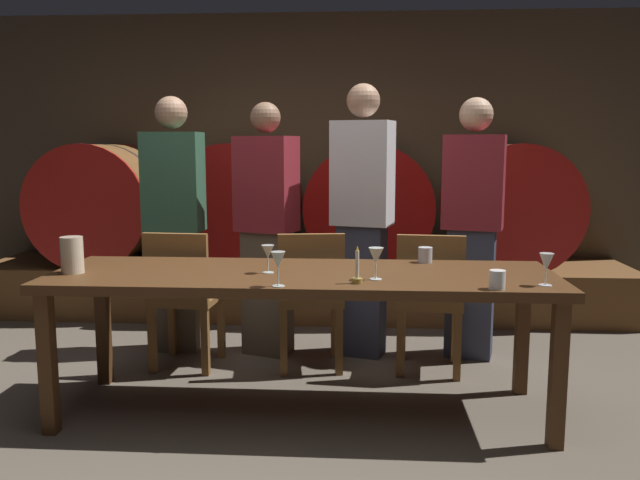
% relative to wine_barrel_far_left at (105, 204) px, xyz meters
% --- Properties ---
extents(ground_plane, '(7.71, 7.71, 0.00)m').
position_rel_wine_barrel_far_left_xyz_m(ground_plane, '(1.70, -2.27, -0.91)').
color(ground_plane, brown).
extents(back_wall, '(5.93, 0.24, 2.53)m').
position_rel_wine_barrel_far_left_xyz_m(back_wall, '(1.70, 0.55, 0.36)').
color(back_wall, brown).
rests_on(back_wall, ground).
extents(barrel_shelf, '(5.34, 0.90, 0.42)m').
position_rel_wine_barrel_far_left_xyz_m(barrel_shelf, '(1.70, 0.00, -0.70)').
color(barrel_shelf, brown).
rests_on(barrel_shelf, ground).
extents(wine_barrel_far_left, '(1.01, 0.91, 1.01)m').
position_rel_wine_barrel_far_left_xyz_m(wine_barrel_far_left, '(0.00, 0.00, 0.00)').
color(wine_barrel_far_left, brown).
rests_on(wine_barrel_far_left, barrel_shelf).
extents(wine_barrel_center_left, '(1.01, 0.91, 1.01)m').
position_rel_wine_barrel_far_left_xyz_m(wine_barrel_center_left, '(1.14, 0.00, 0.00)').
color(wine_barrel_center_left, brown).
rests_on(wine_barrel_center_left, barrel_shelf).
extents(wine_barrel_center_right, '(1.01, 0.91, 1.01)m').
position_rel_wine_barrel_far_left_xyz_m(wine_barrel_center_right, '(2.22, 0.00, 0.00)').
color(wine_barrel_center_right, brown).
rests_on(wine_barrel_center_right, barrel_shelf).
extents(wine_barrel_far_right, '(1.01, 0.91, 1.01)m').
position_rel_wine_barrel_far_left_xyz_m(wine_barrel_far_right, '(3.36, 0.00, 0.00)').
color(wine_barrel_far_right, brown).
rests_on(wine_barrel_far_right, barrel_shelf).
extents(dining_table, '(2.58, 0.80, 0.75)m').
position_rel_wine_barrel_far_left_xyz_m(dining_table, '(1.87, -2.07, -0.23)').
color(dining_table, '#4C2D16').
rests_on(dining_table, ground).
extents(chair_left, '(0.43, 0.43, 0.88)m').
position_rel_wine_barrel_far_left_xyz_m(chair_left, '(1.06, -1.45, -0.42)').
color(chair_left, brown).
rests_on(chair_left, ground).
extents(chair_center, '(0.45, 0.45, 0.88)m').
position_rel_wine_barrel_far_left_xyz_m(chair_center, '(1.86, -1.43, -0.42)').
color(chair_center, brown).
rests_on(chair_center, ground).
extents(chair_right, '(0.44, 0.44, 0.88)m').
position_rel_wine_barrel_far_left_xyz_m(chair_right, '(2.59, -1.44, -0.42)').
color(chair_right, brown).
rests_on(chair_right, ground).
extents(guest_far_left, '(0.39, 0.25, 1.72)m').
position_rel_wine_barrel_far_left_xyz_m(guest_far_left, '(0.91, -1.06, -0.03)').
color(guest_far_left, brown).
rests_on(guest_far_left, ground).
extents(guest_center_left, '(0.44, 0.35, 1.68)m').
position_rel_wine_barrel_far_left_xyz_m(guest_center_left, '(1.54, -1.10, -0.05)').
color(guest_center_left, brown).
rests_on(guest_center_left, ground).
extents(guest_center_right, '(0.43, 0.34, 1.79)m').
position_rel_wine_barrel_far_left_xyz_m(guest_center_right, '(2.17, -1.09, 0.01)').
color(guest_center_right, '#33384C').
rests_on(guest_center_right, ground).
extents(guest_far_right, '(0.43, 0.33, 1.70)m').
position_rel_wine_barrel_far_left_xyz_m(guest_far_right, '(2.89, -1.08, -0.03)').
color(guest_far_right, '#33384C').
rests_on(guest_far_right, ground).
extents(candle_center, '(0.05, 0.05, 0.18)m').
position_rel_wine_barrel_far_left_xyz_m(candle_center, '(2.15, -2.32, -0.11)').
color(candle_center, olive).
rests_on(candle_center, dining_table).
extents(pitcher, '(0.11, 0.11, 0.19)m').
position_rel_wine_barrel_far_left_xyz_m(pitcher, '(0.70, -2.17, -0.06)').
color(pitcher, beige).
rests_on(pitcher, dining_table).
extents(wine_glass_far_left, '(0.07, 0.07, 0.14)m').
position_rel_wine_barrel_far_left_xyz_m(wine_glass_far_left, '(1.70, -2.10, -0.05)').
color(wine_glass_far_left, silver).
rests_on(wine_glass_far_left, dining_table).
extents(wine_glass_center_left, '(0.07, 0.07, 0.16)m').
position_rel_wine_barrel_far_left_xyz_m(wine_glass_center_left, '(1.79, -2.42, -0.04)').
color(wine_glass_center_left, silver).
rests_on(wine_glass_center_left, dining_table).
extents(wine_glass_center_right, '(0.07, 0.07, 0.16)m').
position_rel_wine_barrel_far_left_xyz_m(wine_glass_center_right, '(2.24, -2.23, -0.04)').
color(wine_glass_center_right, silver).
rests_on(wine_glass_center_right, dining_table).
extents(wine_glass_far_right, '(0.07, 0.07, 0.15)m').
position_rel_wine_barrel_far_left_xyz_m(wine_glass_far_right, '(3.03, -2.32, -0.05)').
color(wine_glass_far_right, white).
rests_on(wine_glass_far_right, dining_table).
extents(cup_left, '(0.08, 0.08, 0.09)m').
position_rel_wine_barrel_far_left_xyz_m(cup_left, '(2.53, -1.75, -0.11)').
color(cup_left, silver).
rests_on(cup_left, dining_table).
extents(cup_right, '(0.07, 0.07, 0.09)m').
position_rel_wine_barrel_far_left_xyz_m(cup_right, '(2.79, -2.41, -0.11)').
color(cup_right, white).
rests_on(cup_right, dining_table).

